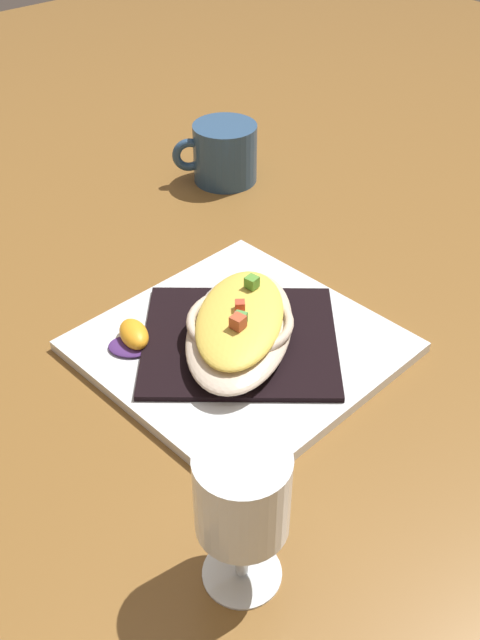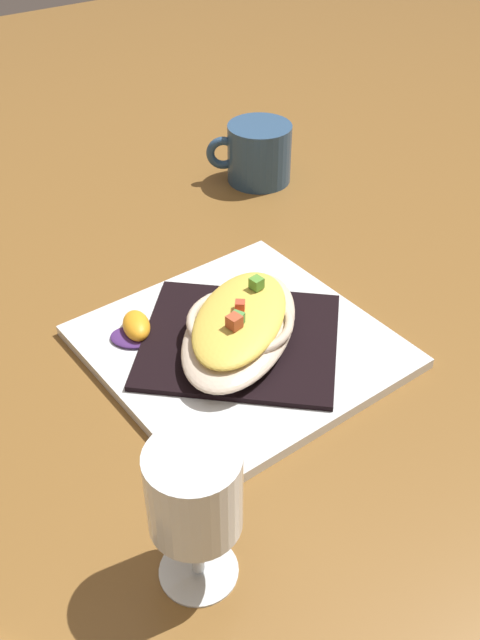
% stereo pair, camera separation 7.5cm
% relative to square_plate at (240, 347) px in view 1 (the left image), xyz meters
% --- Properties ---
extents(ground_plane, '(2.60, 2.60, 0.00)m').
position_rel_square_plate_xyz_m(ground_plane, '(0.00, 0.00, -0.01)').
color(ground_plane, brown).
extents(square_plate, '(0.30, 0.30, 0.01)m').
position_rel_square_plate_xyz_m(square_plate, '(0.00, 0.00, 0.00)').
color(square_plate, white).
rests_on(square_plate, ground_plane).
extents(folded_napkin, '(0.27, 0.27, 0.01)m').
position_rel_square_plate_xyz_m(folded_napkin, '(0.00, 0.00, 0.01)').
color(folded_napkin, black).
rests_on(folded_napkin, square_plate).
extents(gratin_dish, '(0.22, 0.21, 0.05)m').
position_rel_square_plate_xyz_m(gratin_dish, '(0.00, 0.00, 0.03)').
color(gratin_dish, beige).
rests_on(gratin_dish, folded_napkin).
extents(orange_garnish, '(0.06, 0.06, 0.02)m').
position_rel_square_plate_xyz_m(orange_garnish, '(0.09, -0.07, 0.01)').
color(orange_garnish, '#482869').
rests_on(orange_garnish, square_plate).
extents(coffee_mug, '(0.11, 0.09, 0.08)m').
position_rel_square_plate_xyz_m(coffee_mug, '(-0.23, -0.31, 0.03)').
color(coffee_mug, '#2E4E73').
rests_on(coffee_mug, ground_plane).
extents(stemmed_glass, '(0.07, 0.07, 0.13)m').
position_rel_square_plate_xyz_m(stemmed_glass, '(0.17, 0.20, 0.08)').
color(stemmed_glass, white).
rests_on(stemmed_glass, ground_plane).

